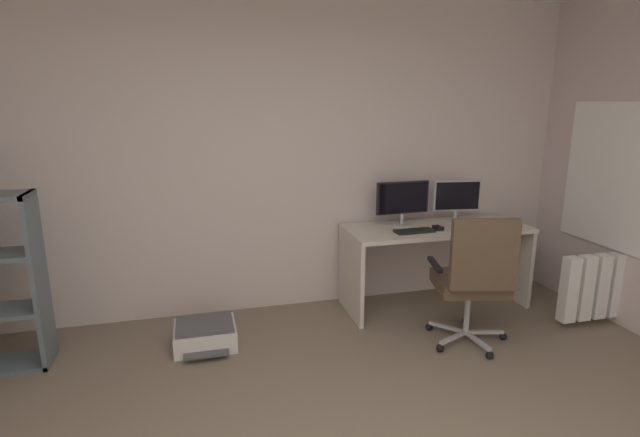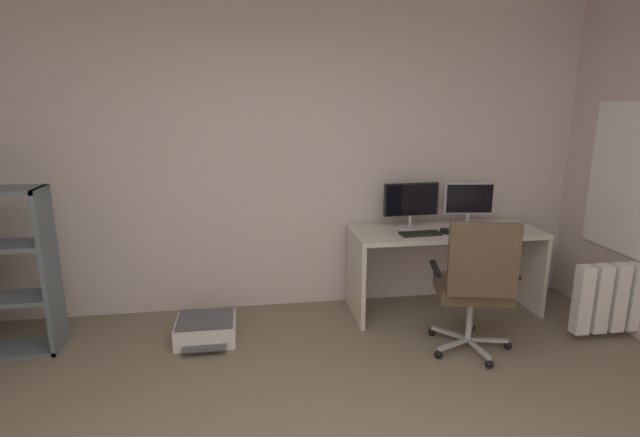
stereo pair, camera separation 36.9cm
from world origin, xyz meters
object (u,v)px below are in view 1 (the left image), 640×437
(computer_mouse, at_px, (438,228))
(radiator, at_px, (607,285))
(monitor_secondary, at_px, (457,198))
(office_chair, at_px, (474,276))
(monitor_main, at_px, (403,200))
(printer, at_px, (205,334))
(desk, at_px, (436,247))
(keyboard, at_px, (414,231))

(computer_mouse, distance_m, radiator, 1.46)
(monitor_secondary, bearing_deg, office_chair, -110.98)
(monitor_secondary, xyz_separation_m, office_chair, (-0.35, -0.91, -0.39))
(monitor_secondary, bearing_deg, monitor_main, -179.99)
(monitor_secondary, relative_size, printer, 0.92)
(computer_mouse, bearing_deg, printer, 179.01)
(desk, distance_m, printer, 2.12)
(monitor_secondary, height_order, office_chair, monitor_secondary)
(desk, distance_m, computer_mouse, 0.24)
(keyboard, bearing_deg, desk, 22.40)
(printer, bearing_deg, desk, 7.22)
(desk, bearing_deg, computer_mouse, -113.12)
(office_chair, distance_m, radiator, 1.34)
(monitor_main, height_order, office_chair, monitor_main)
(desk, relative_size, monitor_main, 3.30)
(keyboard, xyz_separation_m, radiator, (1.50, -0.58, -0.42))
(office_chair, bearing_deg, desk, 82.86)
(office_chair, relative_size, printer, 2.18)
(radiator, bearing_deg, monitor_main, 151.16)
(monitor_secondary, height_order, printer, monitor_secondary)
(keyboard, relative_size, radiator, 0.39)
(monitor_secondary, distance_m, computer_mouse, 0.43)
(monitor_main, relative_size, keyboard, 1.45)
(computer_mouse, xyz_separation_m, radiator, (1.27, -0.59, -0.43))
(desk, height_order, keyboard, keyboard)
(monitor_main, distance_m, office_chair, 1.02)
(desk, relative_size, office_chair, 1.56)
(keyboard, height_order, radiator, keyboard)
(desk, bearing_deg, printer, -172.78)
(monitor_main, xyz_separation_m, keyboard, (0.00, -0.25, -0.22))
(computer_mouse, bearing_deg, office_chair, -99.65)
(keyboard, xyz_separation_m, office_chair, (0.18, -0.66, -0.18))
(monitor_main, xyz_separation_m, office_chair, (0.18, -0.91, -0.40))
(office_chair, bearing_deg, monitor_main, 101.38)
(monitor_main, distance_m, printer, 2.02)
(printer, xyz_separation_m, radiator, (3.27, -0.44, 0.24))
(desk, relative_size, monitor_secondary, 3.70)
(computer_mouse, distance_m, printer, 2.12)
(desk, relative_size, radiator, 1.87)
(monitor_main, xyz_separation_m, printer, (-1.77, -0.38, -0.89))
(computer_mouse, distance_m, office_chair, 0.71)
(monitor_secondary, bearing_deg, computer_mouse, -142.02)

